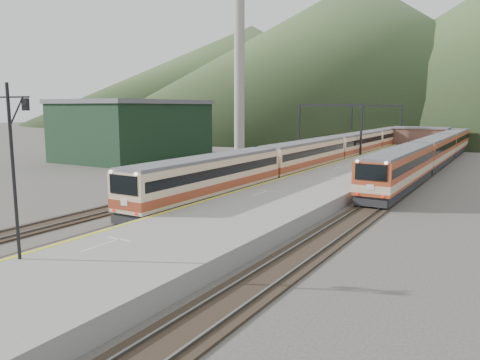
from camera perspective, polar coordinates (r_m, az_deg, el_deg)
The scene contains 16 objects.
track_main at distance 53.81m, azimuth 8.01°, elevation 0.80°, with size 2.60×200.00×0.23m.
track_far at distance 55.91m, azimuth 3.29°, elevation 1.18°, with size 2.60×200.00×0.23m.
track_second at distance 50.53m, azimuth 20.11°, elevation -0.17°, with size 2.60×200.00×0.23m.
platform at distance 49.97m, azimuth 13.05°, elevation 0.54°, with size 8.00×100.00×1.00m, color gray.
gantry_near at distance 68.32m, azimuth 10.83°, elevation 7.08°, with size 9.55×0.25×8.00m.
gantry_far at distance 92.20m, azimuth 16.22°, elevation 7.31°, with size 9.55×0.25×8.00m.
warehouse at distance 70.62m, azimuth -12.77°, elevation 6.04°, with size 14.50×20.50×8.60m.
smokestack at distance 83.26m, azimuth -0.08°, elevation 14.01°, with size 1.80×1.80×30.00m, color #9E998E.
station_shed at distance 88.57m, azimuth 21.12°, elevation 5.06°, with size 9.40×4.40×3.10m.
hill_a at distance 209.37m, azimuth 14.30°, elevation 14.76°, with size 180.00×180.00×60.00m, color #3B4E2B.
hill_d at distance 286.77m, azimuth 1.42°, elevation 12.86°, with size 200.00×200.00×55.00m, color #3B4E2B.
main_train at distance 62.32m, azimuth 11.42°, elevation 3.52°, with size 2.77×75.93×3.38m.
second_train at distance 64.31m, azimuth 22.62°, elevation 3.24°, with size 2.87×58.96×3.51m.
signal_mast at distance 21.89m, azimuth -26.04°, elevation 2.83°, with size 2.17×0.59×7.55m.
short_signal_b at distance 43.46m, azimuth -0.96°, elevation 0.84°, with size 0.25×0.21×2.27m.
short_signal_c at distance 40.75m, azimuth -13.51°, elevation 0.05°, with size 0.25×0.20×2.27m.
Camera 1 is at (20.59, -9.15, 7.53)m, focal length 35.00 mm.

